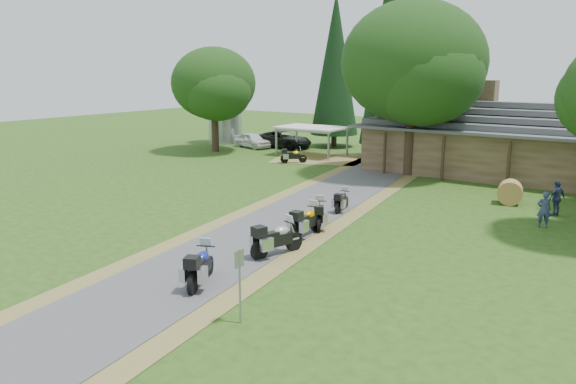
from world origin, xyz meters
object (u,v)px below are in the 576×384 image
Objects in this scene: carport at (312,141)px; motorcycle_row_b at (277,237)px; car_white_sedan at (252,138)px; motorcycle_row_c at (307,220)px; car_dark_suv at (283,135)px; motorcycle_row_e at (342,200)px; hay_bale at (510,192)px; motorcycle_carport_a at (294,155)px; motorcycle_row_a at (201,264)px; motorcycle_row_d at (319,213)px; silo at (225,109)px; lodge at (527,139)px.

carport reaches higher than motorcycle_row_b.
car_white_sedan is 2.43× the size of motorcycle_row_c.
car_dark_suv is 3.48× the size of motorcycle_row_e.
motorcycle_row_c is 1.66× the size of hay_bale.
car_dark_suv is 23.00m from motorcycle_row_e.
motorcycle_carport_a is at bearing -78.95° from carport.
motorcycle_row_d is at bearing -22.38° from motorcycle_row_a.
silo is 30.21m from motorcycle_row_d.
motorcycle_row_a is at bearing -148.70° from car_dark_suv.
motorcycle_carport_a is at bearing 34.02° from motorcycle_row_c.
hay_bale is (1.11, -8.63, -1.82)m from lodge.
motorcycle_row_d is at bearing 25.11° from motorcycle_row_b.
motorcycle_carport_a is at bearing 31.43° from motorcycle_row_e.
car_white_sedan is at bearing 109.11° from motorcycle_carport_a.
lodge is 16.21m from motorcycle_carport_a.
silo is 3.11× the size of motorcycle_row_c.
motorcycle_carport_a is at bearing -27.09° from silo.
car_dark_suv is (2.32, 1.51, 0.27)m from car_white_sedan.
lodge is at bearing 0.37° from carport.
motorcycle_carport_a is 1.40× the size of hay_bale.
motorcycle_row_e is at bearing -37.39° from silo.
motorcycle_row_a is at bearing 151.85° from motorcycle_row_d.
silo is 3.04× the size of motorcycle_row_b.
motorcycle_row_e is (15.44, -17.04, -0.54)m from car_dark_suv.
lodge is 10.95× the size of motorcycle_row_d.
silo reaches higher than motorcycle_carport_a.
motorcycle_row_c is at bearing -93.32° from motorcycle_carport_a.
silo reaches higher than carport.
motorcycle_row_a is (11.81, -25.84, -0.47)m from carport.
motorcycle_row_e is at bearing 25.78° from motorcycle_row_b.
motorcycle_row_c is at bearing -103.31° from lodge.
hay_bale is (17.47, -8.28, -0.55)m from carport.
motorcycle_row_e is at bearing -136.57° from car_dark_suv.
motorcycle_row_d is 1.17× the size of motorcycle_row_e.
lodge reaches higher than motorcycle_row_d.
hay_bale is (5.74, 10.93, -0.09)m from motorcycle_row_c.
motorcycle_row_e is (10.90, -14.60, -0.61)m from carport.
motorcycle_row_c reaches higher than motorcycle_carport_a.
car_dark_suv is 2.81× the size of motorcycle_row_a.
motorcycle_carport_a is (-11.32, 18.07, -0.13)m from motorcycle_row_b.
motorcycle_row_e is (-5.46, -14.96, -1.88)m from lodge.
lodge is 3.94× the size of carport.
car_white_sedan is at bearing 13.99° from motorcycle_row_d.
motorcycle_carport_a is at bearing -106.96° from car_white_sedan.
car_dark_suv is (6.51, 0.26, -2.13)m from silo.
carport reaches higher than motorcycle_row_a.
motorcycle_row_e is (21.95, -16.78, -2.68)m from silo.
lodge is at bearing 97.33° from hay_bale.
motorcycle_row_b is (12.15, -21.97, -0.45)m from carport.
lodge is 10.32× the size of motorcycle_row_a.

